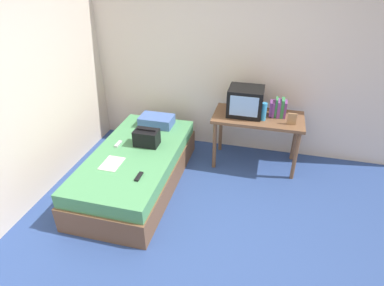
% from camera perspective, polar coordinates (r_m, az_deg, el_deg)
% --- Properties ---
extents(ground_plane, '(8.00, 8.00, 0.00)m').
position_cam_1_polar(ground_plane, '(3.51, 0.54, -16.23)').
color(ground_plane, '#2D4784').
extents(wall_back, '(5.20, 0.10, 2.60)m').
position_cam_1_polar(wall_back, '(4.55, 6.89, 14.29)').
color(wall_back, beige).
rests_on(wall_back, ground).
extents(bed, '(1.00, 2.00, 0.48)m').
position_cam_1_polar(bed, '(4.11, -9.75, -4.38)').
color(bed, brown).
rests_on(bed, ground).
extents(desk, '(1.16, 0.60, 0.73)m').
position_cam_1_polar(desk, '(4.34, 11.51, 3.59)').
color(desk, brown).
rests_on(desk, ground).
extents(tv, '(0.44, 0.39, 0.36)m').
position_cam_1_polar(tv, '(4.25, 9.42, 7.27)').
color(tv, black).
rests_on(tv, desk).
extents(water_bottle, '(0.07, 0.07, 0.23)m').
position_cam_1_polar(water_bottle, '(4.16, 12.51, 5.43)').
color(water_bottle, '#3399DB').
rests_on(water_bottle, desk).
extents(book_row, '(0.21, 0.16, 0.24)m').
position_cam_1_polar(book_row, '(4.31, 14.96, 5.94)').
color(book_row, '#7A3D89').
rests_on(book_row, desk).
extents(picture_frame, '(0.11, 0.02, 0.15)m').
position_cam_1_polar(picture_frame, '(4.15, 17.20, 4.08)').
color(picture_frame, '#9E754C').
rests_on(picture_frame, desk).
extents(pillow, '(0.46, 0.29, 0.14)m').
position_cam_1_polar(pillow, '(4.52, -6.26, 3.93)').
color(pillow, '#4766AD').
rests_on(pillow, bed).
extents(handbag, '(0.30, 0.20, 0.23)m').
position_cam_1_polar(handbag, '(4.05, -8.01, 0.95)').
color(handbag, black).
rests_on(handbag, bed).
extents(magazine, '(0.21, 0.29, 0.01)m').
position_cam_1_polar(magazine, '(3.81, -13.95, -3.53)').
color(magazine, white).
rests_on(magazine, bed).
extents(remote_dark, '(0.04, 0.16, 0.02)m').
position_cam_1_polar(remote_dark, '(3.53, -9.36, -5.85)').
color(remote_dark, black).
rests_on(remote_dark, bed).
extents(remote_silver, '(0.04, 0.14, 0.02)m').
position_cam_1_polar(remote_silver, '(4.16, -12.89, -0.14)').
color(remote_silver, '#B7B7BC').
rests_on(remote_silver, bed).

